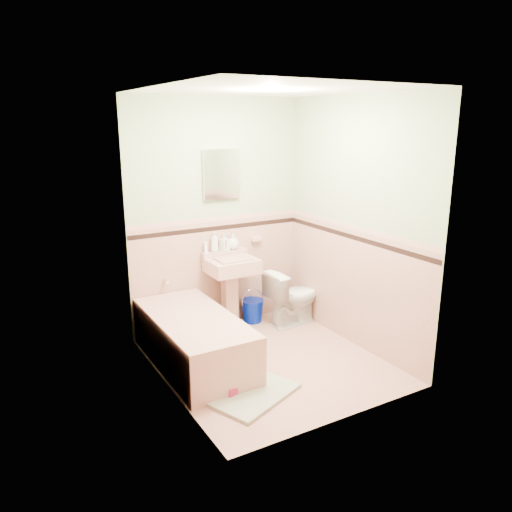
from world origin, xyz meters
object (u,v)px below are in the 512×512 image
sink (232,295)px  medicine_cabinet (222,174)px  soap_bottle_right (233,241)px  shoe (234,390)px  soap_bottle_left (214,242)px  soap_bottle_mid (224,242)px  bucket (252,311)px  toilet (293,297)px  bathtub (194,342)px

sink → medicine_cabinet: (0.00, 0.21, 1.29)m
soap_bottle_right → shoe: size_ratio=1.14×
soap_bottle_left → soap_bottle_mid: soap_bottle_left is taller
medicine_cabinet → soap_bottle_left: (-0.11, -0.03, -0.72)m
sink → bucket: bearing=18.2°
toilet → medicine_cabinet: bearing=56.4°
sink → shoe: (-0.63, -1.25, -0.35)m
soap_bottle_right → soap_bottle_left: bearing=180.0°
medicine_cabinet → soap_bottle_mid: (0.00, -0.03, -0.73)m
bathtub → medicine_cabinet: bearing=47.4°
sink → medicine_cabinet: medicine_cabinet is taller
bathtub → toilet: 1.41m
sink → medicine_cabinet: bearing=90.0°
medicine_cabinet → soap_bottle_right: size_ratio=3.03×
sink → toilet: size_ratio=1.27×
soap_bottle_left → bucket: bearing=-10.4°
bathtub → sink: 0.88m
bathtub → shoe: (0.05, -0.72, -0.16)m
soap_bottle_right → toilet: (0.57, -0.35, -0.64)m
bathtub → bucket: 1.18m
soap_bottle_mid → bucket: size_ratio=0.72×
medicine_cabinet → soap_bottle_left: bearing=-165.3°
soap_bottle_mid → soap_bottle_right: size_ratio=1.09×
soap_bottle_left → soap_bottle_right: soap_bottle_left is taller
medicine_cabinet → shoe: (-0.63, -1.46, -1.64)m
soap_bottle_right → toilet: 0.93m
sink → shoe: sink is taller
bathtub → toilet: toilet is taller
soap_bottle_right → bucket: size_ratio=0.66×
bathtub → shoe: size_ratio=9.84×
soap_bottle_left → shoe: soap_bottle_left is taller
soap_bottle_mid → bucket: 0.89m
sink → shoe: 1.44m
soap_bottle_right → bucket: (0.20, -0.08, -0.83)m
bucket → soap_bottle_mid: bearing=165.6°
shoe → bathtub: bearing=81.4°
bathtub → soap_bottle_right: size_ratio=8.64×
medicine_cabinet → bathtub: bearing=-132.6°
soap_bottle_left → toilet: (0.80, -0.35, -0.66)m
soap_bottle_right → medicine_cabinet: bearing=164.7°
soap_bottle_mid → shoe: (-0.63, -1.43, -0.91)m
soap_bottle_right → toilet: size_ratio=0.27×
soap_bottle_left → soap_bottle_mid: bearing=0.0°
soap_bottle_left → shoe: size_ratio=1.44×
bathtub → toilet: bearing=14.7°
soap_bottle_left → soap_bottle_mid: 0.12m
shoe → toilet: bearing=26.4°
toilet → shoe: bearing=125.2°
shoe → soap_bottle_left: bearing=57.3°
bathtub → soap_bottle_left: soap_bottle_left is taller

